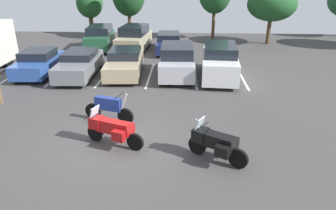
{
  "coord_description": "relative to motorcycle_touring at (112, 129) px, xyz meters",
  "views": [
    {
      "loc": [
        2.49,
        -10.08,
        5.72
      ],
      "look_at": [
        1.93,
        1.19,
        0.91
      ],
      "focal_mm": 33.56,
      "sensor_mm": 36.0,
      "label": 1
    }
  ],
  "objects": [
    {
      "name": "ground",
      "position": [
        -0.04,
        0.38,
        -0.68
      ],
      "size": [
        44.0,
        44.0,
        0.1
      ],
      "primitive_type": "cube",
      "color": "#423F3F"
    },
    {
      "name": "motorcycle_touring",
      "position": [
        0.0,
        0.0,
        0.0
      ],
      "size": [
        2.16,
        1.16,
        1.36
      ],
      "color": "black",
      "rests_on": "ground"
    },
    {
      "name": "motorcycle_second",
      "position": [
        3.54,
        -0.8,
        0.01
      ],
      "size": [
        1.86,
        1.36,
        1.36
      ],
      "color": "black",
      "rests_on": "ground"
    },
    {
      "name": "motorcycle_third",
      "position": [
        -0.54,
        1.87,
        -0.03
      ],
      "size": [
        2.13,
        0.84,
        1.33
      ],
      "color": "black",
      "rests_on": "ground"
    },
    {
      "name": "parking_stripes",
      "position": [
        -0.88,
        8.23,
        -0.63
      ],
      "size": [
        13.72,
        4.86,
        0.01
      ],
      "color": "silver",
      "rests_on": "ground"
    },
    {
      "name": "car_blue",
      "position": [
        -6.14,
        8.06,
        0.09
      ],
      "size": [
        1.99,
        4.28,
        1.47
      ],
      "color": "#2D519E",
      "rests_on": "ground"
    },
    {
      "name": "car_grey",
      "position": [
        -3.63,
        7.93,
        0.09
      ],
      "size": [
        1.99,
        4.9,
        1.44
      ],
      "color": "slate",
      "rests_on": "ground"
    },
    {
      "name": "car_tan",
      "position": [
        -1.04,
        8.41,
        0.07
      ],
      "size": [
        2.22,
        4.92,
        1.46
      ],
      "color": "tan",
      "rests_on": "ground"
    },
    {
      "name": "car_silver",
      "position": [
        2.09,
        8.07,
        0.28
      ],
      "size": [
        2.02,
        4.26,
        1.83
      ],
      "color": "#B7B7BC",
      "rests_on": "ground"
    },
    {
      "name": "car_white",
      "position": [
        4.54,
        7.93,
        0.31
      ],
      "size": [
        2.23,
        4.85,
        1.92
      ],
      "color": "white",
      "rests_on": "ground"
    },
    {
      "name": "car_far_green",
      "position": [
        -4.13,
        14.79,
        0.27
      ],
      "size": [
        2.2,
        4.37,
        1.81
      ],
      "color": "#235638",
      "rests_on": "ground"
    },
    {
      "name": "car_far_champagne",
      "position": [
        -1.4,
        14.65,
        0.28
      ],
      "size": [
        2.38,
        4.8,
        1.88
      ],
      "color": "#C1B289",
      "rests_on": "ground"
    },
    {
      "name": "car_far_navy",
      "position": [
        1.32,
        14.36,
        0.06
      ],
      "size": [
        1.88,
        4.75,
        1.4
      ],
      "color": "navy",
      "rests_on": "ground"
    },
    {
      "name": "tree_rear",
      "position": [
        -6.63,
        21.37,
        2.25
      ],
      "size": [
        2.5,
        2.5,
        4.3
      ],
      "color": "#4C3823",
      "rests_on": "ground"
    },
    {
      "name": "tree_center_right",
      "position": [
        9.65,
        17.6,
        2.6
      ],
      "size": [
        4.0,
        4.0,
        4.6
      ],
      "color": "#4C3823",
      "rests_on": "ground"
    }
  ]
}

